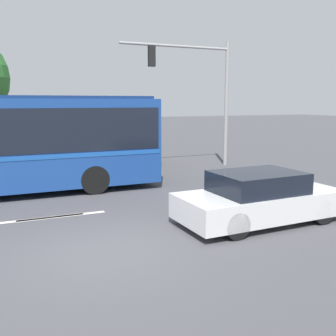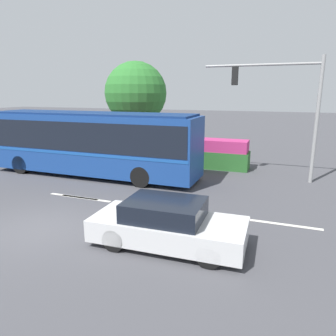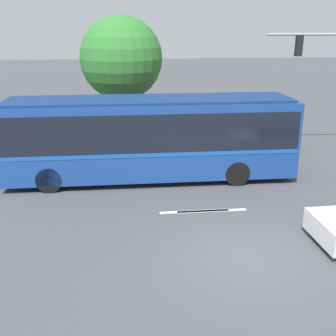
% 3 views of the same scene
% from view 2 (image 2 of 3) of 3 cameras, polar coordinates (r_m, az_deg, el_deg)
% --- Properties ---
extents(ground_plane, '(140.00, 140.00, 0.00)m').
position_cam_2_polar(ground_plane, '(11.34, -22.22, -10.11)').
color(ground_plane, '#444449').
extents(city_bus, '(11.66, 2.55, 3.36)m').
position_cam_2_polar(city_bus, '(17.08, -13.77, 4.95)').
color(city_bus, navy).
rests_on(city_bus, ground).
extents(sedan_foreground, '(4.49, 2.01, 1.36)m').
position_cam_2_polar(sedan_foreground, '(9.22, -0.12, -10.20)').
color(sedan_foreground, silver).
rests_on(sedan_foreground, ground).
extents(traffic_light_pole, '(5.55, 0.24, 6.04)m').
position_cam_2_polar(traffic_light_pole, '(16.53, 21.02, 11.57)').
color(traffic_light_pole, gray).
rests_on(traffic_light_pole, ground).
extents(flowering_hedge, '(9.33, 1.35, 1.69)m').
position_cam_2_polar(flowering_hedge, '(19.44, 0.77, 3.13)').
color(flowering_hedge, '#286028').
rests_on(flowering_hedge, ground).
extents(street_tree_left, '(4.59, 4.59, 6.61)m').
position_cam_2_polar(street_tree_left, '(24.02, -5.87, 13.40)').
color(street_tree_left, brown).
rests_on(street_tree_left, ground).
extents(lane_stripe_near, '(2.40, 0.16, 0.01)m').
position_cam_2_polar(lane_stripe_near, '(13.74, -14.77, -5.37)').
color(lane_stripe_near, silver).
rests_on(lane_stripe_near, ground).
extents(lane_stripe_mid, '(2.40, 0.16, 0.01)m').
position_cam_2_polar(lane_stripe_mid, '(11.48, 20.46, -9.62)').
color(lane_stripe_mid, silver).
rests_on(lane_stripe_mid, ground).
extents(lane_stripe_far, '(2.40, 0.16, 0.01)m').
position_cam_2_polar(lane_stripe_far, '(14.10, -16.73, -5.00)').
color(lane_stripe_far, silver).
rests_on(lane_stripe_far, ground).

